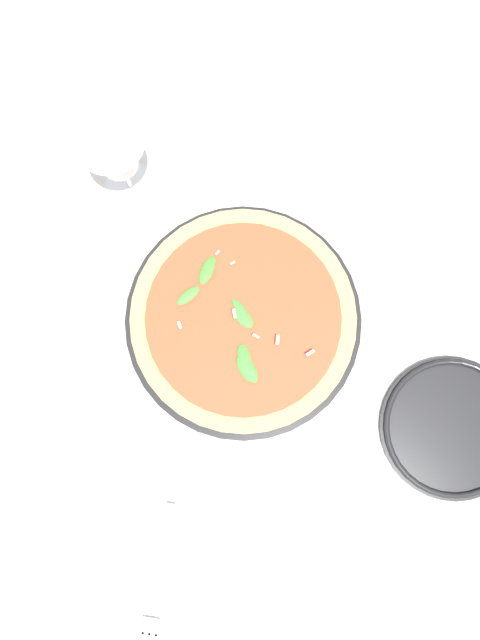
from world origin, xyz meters
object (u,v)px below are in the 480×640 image
Objects in this scene: wine_glass at (116,156)px; side_plate_white at (452,428)px; fork at (158,582)px; pizza_arugula_main at (240,321)px.

side_plate_white is (0.16, 0.56, -0.10)m from wine_glass.
fork is 0.46m from side_plate_white.
side_plate_white is (-0.34, 0.30, 0.00)m from fork.
pizza_arugula_main is 0.33m from side_plate_white.
fork is (0.50, 0.26, -0.10)m from wine_glass.
side_plate_white is at bearing 74.33° from wine_glass.
wine_glass is 0.57m from fork.
side_plate_white is at bearing 85.38° from pizza_arugula_main.
pizza_arugula_main reaches higher than fork.
pizza_arugula_main is 1.69× the size of side_plate_white.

